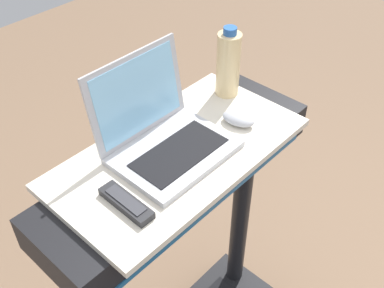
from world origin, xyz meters
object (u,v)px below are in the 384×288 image
(computer_mouse, at_px, (238,119))
(tv_remote, at_px, (126,203))
(water_bottle, at_px, (228,64))
(laptop, at_px, (163,133))

(computer_mouse, xyz_separation_m, tv_remote, (-0.44, -0.00, -0.01))
(computer_mouse, distance_m, tv_remote, 0.44)
(water_bottle, height_order, tv_remote, water_bottle)
(tv_remote, bearing_deg, laptop, 22.44)
(laptop, xyz_separation_m, computer_mouse, (0.23, -0.09, -0.03))
(computer_mouse, height_order, water_bottle, water_bottle)
(laptop, relative_size, tv_remote, 2.00)
(water_bottle, bearing_deg, tv_remote, -166.46)
(computer_mouse, xyz_separation_m, water_bottle, (0.10, 0.13, 0.09))
(computer_mouse, relative_size, water_bottle, 0.44)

